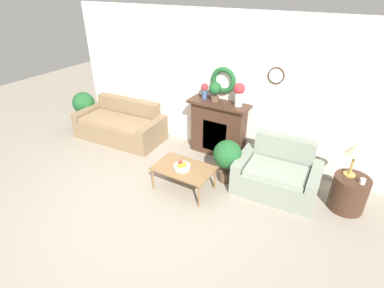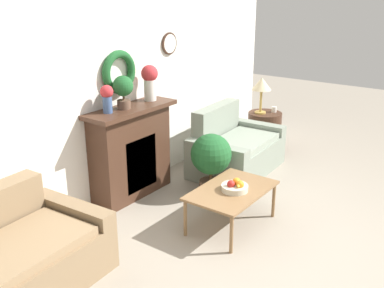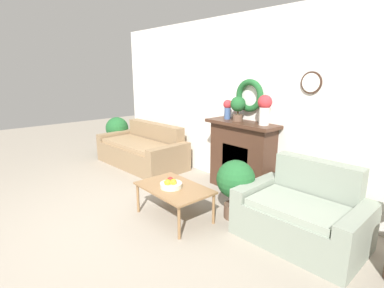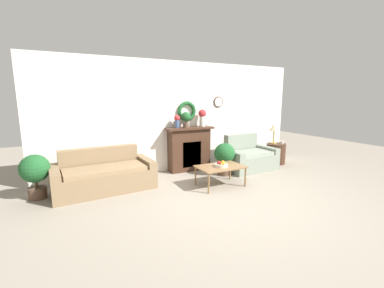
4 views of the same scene
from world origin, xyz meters
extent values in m
plane|color=gray|center=(0.00, 0.00, 0.00)|extent=(16.00, 16.00, 0.00)
cube|color=white|center=(0.00, 2.51, 1.35)|extent=(6.80, 0.06, 2.70)
cylinder|color=#382319|center=(1.08, 2.46, 1.71)|extent=(0.28, 0.02, 0.28)
cylinder|color=white|center=(1.08, 2.45, 1.71)|extent=(0.24, 0.01, 0.24)
torus|color=#1E5628|center=(0.13, 2.43, 1.49)|extent=(0.49, 0.09, 0.49)
cube|color=#42281C|center=(0.13, 2.31, 0.53)|extent=(1.05, 0.34, 1.05)
cube|color=black|center=(0.13, 2.15, 0.44)|extent=(0.50, 0.02, 0.63)
cube|color=orange|center=(0.13, 2.14, 0.36)|extent=(0.40, 0.01, 0.35)
cube|color=#42281C|center=(0.13, 2.27, 1.08)|extent=(1.19, 0.41, 0.05)
cube|color=#846B4C|center=(-2.00, 1.69, 0.20)|extent=(1.61, 0.82, 0.41)
cube|color=#846B4C|center=(-2.03, 2.15, 0.40)|extent=(1.58, 0.30, 0.80)
cube|color=#846B4C|center=(-2.87, 1.73, 0.27)|extent=(0.23, 0.94, 0.55)
cube|color=#846B4C|center=(-1.14, 1.84, 0.27)|extent=(0.23, 0.94, 0.55)
cube|color=#917554|center=(-2.00, 1.69, 0.45)|extent=(1.54, 0.76, 0.08)
cube|color=gray|center=(1.53, 1.57, 0.20)|extent=(1.01, 0.72, 0.41)
cube|color=gray|center=(1.51, 2.00, 0.44)|extent=(0.98, 0.24, 0.87)
cube|color=gray|center=(0.95, 1.64, 0.27)|extent=(0.21, 0.87, 0.55)
cube|color=gray|center=(2.10, 1.69, 0.27)|extent=(0.21, 0.87, 0.55)
cube|color=gray|center=(1.53, 1.57, 0.45)|extent=(0.97, 0.66, 0.08)
cube|color=olive|center=(0.18, 0.94, 0.41)|extent=(0.97, 0.62, 0.03)
cylinder|color=olive|center=(-0.26, 0.67, 0.20)|extent=(0.04, 0.04, 0.40)
cylinder|color=olive|center=(0.63, 0.67, 0.20)|extent=(0.04, 0.04, 0.40)
cylinder|color=olive|center=(-0.26, 1.21, 0.20)|extent=(0.04, 0.04, 0.40)
cylinder|color=olive|center=(0.63, 1.21, 0.20)|extent=(0.04, 0.04, 0.40)
cylinder|color=beige|center=(0.18, 0.90, 0.45)|extent=(0.28, 0.28, 0.06)
sphere|color=#B2231E|center=(0.13, 0.92, 0.51)|extent=(0.08, 0.08, 0.08)
sphere|color=orange|center=(0.18, 0.84, 0.51)|extent=(0.08, 0.08, 0.08)
sphere|color=orange|center=(0.22, 0.91, 0.51)|extent=(0.08, 0.08, 0.08)
ellipsoid|color=yellow|center=(0.19, 0.87, 0.51)|extent=(0.17, 0.12, 0.04)
cylinder|color=#3D5684|center=(-0.19, 2.31, 1.19)|extent=(0.10, 0.10, 0.18)
sphere|color=#B72D33|center=(-0.19, 2.31, 1.34)|extent=(0.14, 0.14, 0.14)
cylinder|color=silver|center=(0.51, 2.31, 1.23)|extent=(0.14, 0.14, 0.25)
sphere|color=#B72D33|center=(0.51, 2.31, 1.43)|extent=(0.20, 0.20, 0.20)
cylinder|color=brown|center=(0.04, 2.29, 1.15)|extent=(0.15, 0.15, 0.10)
cylinder|color=#4C3823|center=(0.04, 2.29, 1.23)|extent=(0.02, 0.02, 0.06)
sphere|color=#1E5628|center=(0.04, 2.29, 1.36)|extent=(0.23, 0.23, 0.23)
cylinder|color=brown|center=(-3.18, 1.88, 0.11)|extent=(0.31, 0.31, 0.21)
cylinder|color=#4C3823|center=(-3.18, 1.88, 0.28)|extent=(0.05, 0.05, 0.14)
sphere|color=#1E5628|center=(-3.18, 1.88, 0.57)|extent=(0.51, 0.51, 0.51)
cylinder|color=brown|center=(0.69, 1.53, 0.09)|extent=(0.28, 0.28, 0.18)
cylinder|color=#4C3823|center=(0.69, 1.53, 0.25)|extent=(0.04, 0.04, 0.13)
sphere|color=#1E5628|center=(0.69, 1.53, 0.52)|extent=(0.49, 0.49, 0.49)
camera|label=1|loc=(2.39, -2.51, 3.14)|focal=28.00mm
camera|label=2|loc=(-3.46, -1.20, 2.41)|focal=42.00mm
camera|label=3|loc=(3.02, -1.21, 1.87)|focal=28.00mm
camera|label=4|loc=(-2.67, -3.38, 1.84)|focal=24.00mm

